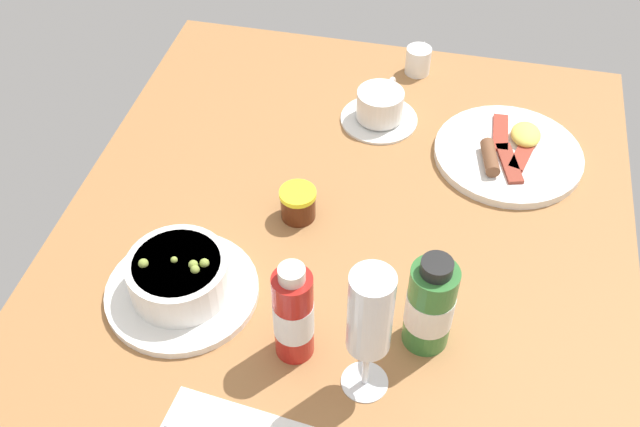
# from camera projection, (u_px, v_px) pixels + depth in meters

# --- Properties ---
(ground_plane) EXTENTS (1.10, 0.84, 0.03)m
(ground_plane) POSITION_uv_depth(u_px,v_px,m) (336.00, 266.00, 1.07)
(ground_plane) COLOR #9E6B3D
(porridge_bowl) EXTENTS (0.21, 0.21, 0.07)m
(porridge_bowl) POSITION_uv_depth(u_px,v_px,m) (180.00, 279.00, 0.99)
(porridge_bowl) COLOR white
(porridge_bowl) RESTS_ON ground_plane
(coffee_cup) EXTENTS (0.13, 0.13, 0.06)m
(coffee_cup) POSITION_uv_depth(u_px,v_px,m) (380.00, 107.00, 1.25)
(coffee_cup) COLOR white
(coffee_cup) RESTS_ON ground_plane
(creamer_jug) EXTENTS (0.06, 0.05, 0.06)m
(creamer_jug) POSITION_uv_depth(u_px,v_px,m) (418.00, 60.00, 1.35)
(creamer_jug) COLOR white
(creamer_jug) RESTS_ON ground_plane
(wine_glass) EXTENTS (0.06, 0.06, 0.20)m
(wine_glass) POSITION_uv_depth(u_px,v_px,m) (370.00, 318.00, 0.82)
(wine_glass) COLOR white
(wine_glass) RESTS_ON ground_plane
(jam_jar) EXTENTS (0.05, 0.05, 0.05)m
(jam_jar) POSITION_uv_depth(u_px,v_px,m) (298.00, 204.00, 1.10)
(jam_jar) COLOR #4C200E
(jam_jar) RESTS_ON ground_plane
(sauce_bottle_red) EXTENTS (0.05, 0.05, 0.16)m
(sauce_bottle_red) POSITION_uv_depth(u_px,v_px,m) (293.00, 315.00, 0.90)
(sauce_bottle_red) COLOR #B21E19
(sauce_bottle_red) RESTS_ON ground_plane
(sauce_bottle_green) EXTENTS (0.06, 0.06, 0.15)m
(sauce_bottle_green) POSITION_uv_depth(u_px,v_px,m) (430.00, 306.00, 0.91)
(sauce_bottle_green) COLOR #337233
(sauce_bottle_green) RESTS_ON ground_plane
(breakfast_plate) EXTENTS (0.24, 0.24, 0.04)m
(breakfast_plate) POSITION_uv_depth(u_px,v_px,m) (509.00, 153.00, 1.20)
(breakfast_plate) COLOR white
(breakfast_plate) RESTS_ON ground_plane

